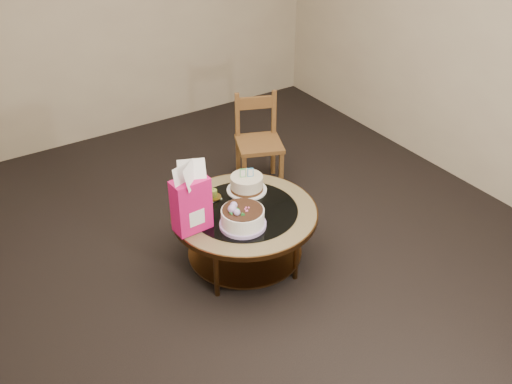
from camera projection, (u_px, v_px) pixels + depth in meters
ground at (245, 261)px, 4.18m from camera, size 5.00×5.00×0.00m
room_walls at (242, 58)px, 3.34m from camera, size 4.52×5.02×2.61m
coffee_table at (245, 219)px, 3.98m from camera, size 1.02×1.02×0.46m
decorated_cake at (242, 219)px, 3.74m from camera, size 0.31×0.31×0.18m
cream_cake at (247, 184)px, 4.11m from camera, size 0.29×0.29×0.18m
gift_bag at (191, 198)px, 3.62m from camera, size 0.25×0.19×0.48m
pillar_candle at (214, 195)px, 4.04m from camera, size 0.11×0.11×0.08m
dining_chair at (258, 141)px, 4.88m from camera, size 0.49×0.49×0.81m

